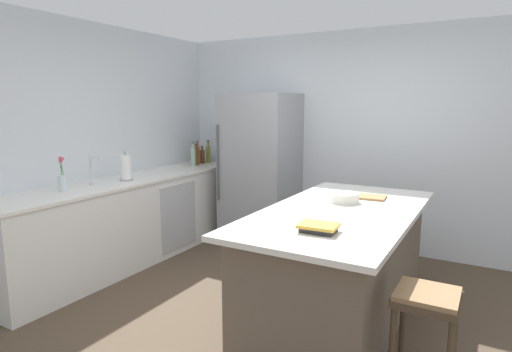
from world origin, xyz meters
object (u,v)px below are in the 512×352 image
object	(u,v)px
gin_bottle	(193,156)
cutting_board	(369,197)
mixing_bowl	(344,198)
syrup_bottle	(202,156)
vinegar_bottle	(198,154)
kitchen_island	(339,265)
refrigerator	(260,169)
sink_faucet	(92,169)
bar_stool	(426,312)
cookbook_stack	(318,228)
flower_vase	(62,180)
olive_oil_bottle	(208,154)
paper_towel_roll	(126,168)
whiskey_bottle	(196,157)

from	to	relation	value
gin_bottle	cutting_board	size ratio (longest dim) A/B	1.05
mixing_bowl	cutting_board	distance (m)	0.30
syrup_bottle	vinegar_bottle	distance (m)	0.10
vinegar_bottle	mixing_bowl	size ratio (longest dim) A/B	1.25
syrup_bottle	kitchen_island	bearing A→B (deg)	-31.82
refrigerator	sink_faucet	size ratio (longest dim) A/B	6.23
sink_faucet	kitchen_island	bearing A→B (deg)	6.76
bar_stool	gin_bottle	bearing A→B (deg)	148.77
vinegar_bottle	cookbook_stack	bearing A→B (deg)	-39.17
flower_vase	gin_bottle	size ratio (longest dim) A/B	1.04
refrigerator	cutting_board	xyz separation A→B (m)	(1.63, -0.96, -0.01)
kitchen_island	olive_oil_bottle	bearing A→B (deg)	146.31
paper_towel_roll	refrigerator	bearing A→B (deg)	59.43
cookbook_stack	cutting_board	distance (m)	1.18
gin_bottle	vinegar_bottle	bearing A→B (deg)	110.75
flower_vase	olive_oil_bottle	world-z (taller)	flower_vase
flower_vase	mixing_bowl	size ratio (longest dim) A/B	1.31
kitchen_island	vinegar_bottle	distance (m)	2.98
paper_towel_roll	vinegar_bottle	distance (m)	1.41
flower_vase	whiskey_bottle	world-z (taller)	flower_vase
flower_vase	syrup_bottle	distance (m)	2.22
refrigerator	bar_stool	bearing A→B (deg)	-43.15
flower_vase	gin_bottle	xyz separation A→B (m)	(0.02, 1.93, 0.02)
sink_faucet	flower_vase	distance (m)	0.37
kitchen_island	whiskey_bottle	world-z (taller)	whiskey_bottle
olive_oil_bottle	syrup_bottle	distance (m)	0.10
whiskey_bottle	gin_bottle	bearing A→B (deg)	-77.65
sink_faucet	syrup_bottle	bearing A→B (deg)	90.49
syrup_bottle	vinegar_bottle	xyz separation A→B (m)	(-0.00, -0.10, 0.03)
gin_bottle	bar_stool	bearing A→B (deg)	-31.23
olive_oil_bottle	flower_vase	bearing A→B (deg)	-89.55
olive_oil_bottle	refrigerator	bearing A→B (deg)	-10.04
gin_bottle	kitchen_island	bearing A→B (deg)	-27.48
mixing_bowl	cookbook_stack	bearing A→B (deg)	-82.01
refrigerator	gin_bottle	size ratio (longest dim) A/B	5.94
bar_stool	cookbook_stack	distance (m)	0.79
whiskey_bottle	gin_bottle	distance (m)	0.10
flower_vase	syrup_bottle	size ratio (longest dim) A/B	1.37
kitchen_island	cookbook_stack	world-z (taller)	cookbook_stack
olive_oil_bottle	bar_stool	bearing A→B (deg)	-35.68
paper_towel_roll	syrup_bottle	world-z (taller)	paper_towel_roll
cookbook_stack	olive_oil_bottle	bearing A→B (deg)	137.96
syrup_bottle	gin_bottle	bearing A→B (deg)	-76.78
syrup_bottle	cutting_board	bearing A→B (deg)	-21.62
bar_stool	olive_oil_bottle	size ratio (longest dim) A/B	2.17
refrigerator	vinegar_bottle	bearing A→B (deg)	-178.39
bar_stool	vinegar_bottle	distance (m)	3.93
bar_stool	whiskey_bottle	size ratio (longest dim) A/B	2.34
cookbook_stack	mixing_bowl	xyz separation A→B (m)	(-0.13, 0.91, 0.01)
refrigerator	flower_vase	bearing A→B (deg)	-113.01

